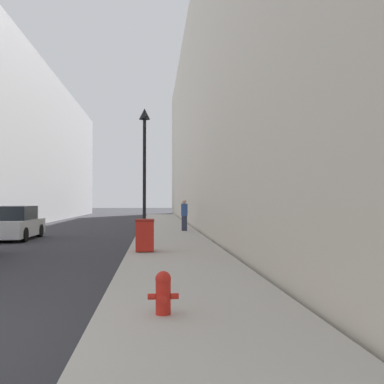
{
  "coord_description": "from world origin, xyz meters",
  "views": [
    {
      "loc": [
        4.45,
        -5.42,
        1.83
      ],
      "look_at": [
        6.37,
        16.49,
        2.27
      ],
      "focal_mm": 40.0,
      "sensor_mm": 36.0,
      "label": 1
    }
  ],
  "objects_px": {
    "fire_hydrant": "(163,292)",
    "parked_sedan_near": "(13,224)",
    "lamppost": "(144,154)",
    "pedestrian_on_sidewalk": "(184,215)",
    "trash_bin": "(145,235)"
  },
  "relations": [
    {
      "from": "fire_hydrant",
      "to": "parked_sedan_near",
      "type": "relative_size",
      "value": 0.15
    },
    {
      "from": "lamppost",
      "to": "pedestrian_on_sidewalk",
      "type": "xyz_separation_m",
      "value": [
        2.11,
        5.67,
        -2.83
      ]
    },
    {
      "from": "parked_sedan_near",
      "to": "lamppost",
      "type": "bearing_deg",
      "value": -20.83
    },
    {
      "from": "parked_sedan_near",
      "to": "pedestrian_on_sidewalk",
      "type": "xyz_separation_m",
      "value": [
        8.28,
        3.32,
        0.28
      ]
    },
    {
      "from": "trash_bin",
      "to": "parked_sedan_near",
      "type": "bearing_deg",
      "value": 134.74
    },
    {
      "from": "trash_bin",
      "to": "lamppost",
      "type": "xyz_separation_m",
      "value": [
        -0.11,
        3.99,
        3.16
      ]
    },
    {
      "from": "fire_hydrant",
      "to": "parked_sedan_near",
      "type": "distance_m",
      "value": 15.8
    },
    {
      "from": "lamppost",
      "to": "parked_sedan_near",
      "type": "bearing_deg",
      "value": 159.17
    },
    {
      "from": "parked_sedan_near",
      "to": "pedestrian_on_sidewalk",
      "type": "distance_m",
      "value": 8.93
    },
    {
      "from": "fire_hydrant",
      "to": "lamppost",
      "type": "distance_m",
      "value": 12.43
    },
    {
      "from": "parked_sedan_near",
      "to": "fire_hydrant",
      "type": "bearing_deg",
      "value": -64.78
    },
    {
      "from": "trash_bin",
      "to": "lamppost",
      "type": "height_order",
      "value": "lamppost"
    },
    {
      "from": "fire_hydrant",
      "to": "trash_bin",
      "type": "distance_m",
      "value": 7.97
    },
    {
      "from": "fire_hydrant",
      "to": "trash_bin",
      "type": "xyz_separation_m",
      "value": [
        -0.45,
        7.95,
        0.22
      ]
    },
    {
      "from": "parked_sedan_near",
      "to": "pedestrian_on_sidewalk",
      "type": "height_order",
      "value": "pedestrian_on_sidewalk"
    }
  ]
}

